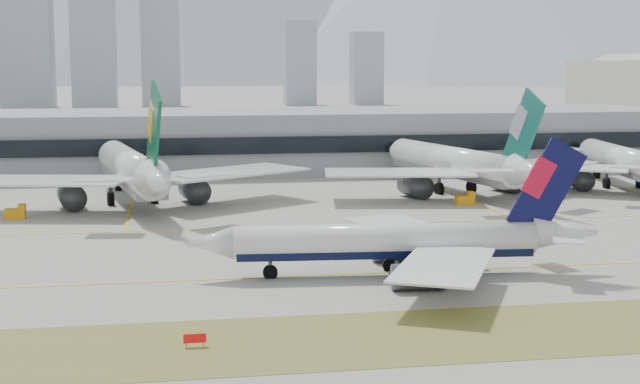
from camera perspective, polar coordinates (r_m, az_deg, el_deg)
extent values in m
plane|color=gray|center=(120.32, 0.57, -4.77)|extent=(3000.00, 3000.00, 0.00)
cube|color=olive|center=(90.08, 4.23, -9.25)|extent=(360.00, 18.00, 0.06)
cube|color=yellow|center=(115.53, 1.02, -5.30)|extent=(360.00, 0.45, 0.04)
cube|color=yellow|center=(149.33, -1.47, -2.21)|extent=(360.00, 0.45, 0.04)
cylinder|color=white|center=(114.32, 4.19, -3.09)|extent=(38.96, 7.31, 4.24)
cube|color=black|center=(114.56, 4.18, -3.66)|extent=(38.13, 6.62, 1.91)
cone|color=white|center=(112.95, -7.08, -3.27)|extent=(6.24, 4.69, 4.24)
cone|color=white|center=(120.28, 15.41, -2.54)|extent=(8.92, 4.91, 4.24)
cube|color=white|center=(126.66, 5.57, -2.29)|extent=(15.39, 22.79, 0.25)
cube|color=white|center=(124.78, 13.84, -1.96)|extent=(5.04, 6.64, 0.17)
cylinder|color=#3F4247|center=(122.95, 4.89, -3.71)|extent=(6.69, 3.68, 3.18)
cube|color=#3F4247|center=(122.69, 4.90, -3.13)|extent=(2.71, 0.53, 1.48)
cube|color=white|center=(104.13, 7.95, -4.62)|extent=(17.90, 22.96, 0.25)
cube|color=white|center=(114.60, 15.61, -2.91)|extent=(5.75, 6.92, 0.17)
cylinder|color=#3F4247|center=(107.94, 6.32, -5.41)|extent=(6.69, 3.68, 3.18)
cube|color=#3F4247|center=(107.64, 6.34, -4.75)|extent=(2.71, 0.53, 1.48)
cube|color=#0A0A3E|center=(118.44, 14.30, 0.23)|extent=(10.46, 1.21, 13.27)
cube|color=red|center=(117.90, 13.83, 0.91)|extent=(4.75, 0.84, 5.69)
cylinder|color=#3F4247|center=(113.64, -3.20, -4.90)|extent=(0.51, 0.51, 2.54)
cylinder|color=black|center=(113.76, -3.20, -5.16)|extent=(1.96, 0.89, 1.91)
cylinder|color=#3F4247|center=(112.57, 4.94, -5.04)|extent=(0.51, 0.51, 2.54)
cylinder|color=black|center=(112.69, 4.94, -5.30)|extent=(1.96, 0.89, 1.91)
cylinder|color=#3F4247|center=(117.86, 4.48, -4.43)|extent=(0.51, 0.51, 2.54)
cylinder|color=black|center=(117.97, 4.47, -4.68)|extent=(1.96, 0.89, 1.91)
cylinder|color=white|center=(177.18, -12.02, 1.58)|extent=(15.60, 49.21, 6.46)
cube|color=slate|center=(177.39, -12.00, 1.00)|extent=(14.46, 48.07, 2.91)
cone|color=white|center=(204.93, -13.20, 2.41)|extent=(7.76, 8.55, 6.46)
cone|color=white|center=(147.82, -10.29, 0.65)|extent=(8.40, 11.89, 6.46)
cube|color=white|center=(173.76, -5.95, 1.26)|extent=(33.78, 28.80, 0.39)
cube|color=white|center=(151.42, -7.30, 1.08)|extent=(10.22, 8.53, 0.26)
cylinder|color=#3F4247|center=(175.99, -8.04, 0.15)|extent=(6.30, 8.92, 4.85)
cube|color=#3F4247|center=(175.73, -8.05, 0.77)|extent=(1.12, 3.42, 2.26)
cube|color=white|center=(168.48, -17.52, 0.71)|extent=(33.19, 19.93, 0.39)
cube|color=white|center=(148.52, -13.62, 0.78)|extent=(9.57, 5.83, 0.26)
cylinder|color=#3F4247|center=(172.53, -15.60, -0.24)|extent=(6.30, 8.92, 4.85)
cube|color=#3F4247|center=(172.27, -15.62, 0.40)|extent=(1.12, 3.42, 2.26)
cube|color=#0C5432|center=(150.36, -10.60, 3.71)|extent=(3.13, 13.38, 17.34)
cube|color=#C8920B|center=(151.56, -10.70, 4.46)|extent=(1.85, 6.12, 7.42)
cylinder|color=#3F4247|center=(196.05, -12.79, 0.65)|extent=(0.78, 0.78, 3.88)
cylinder|color=black|center=(196.16, -12.78, 0.42)|extent=(1.66, 3.07, 2.91)
cylinder|color=#3F4247|center=(175.94, -13.26, -0.21)|extent=(0.78, 0.78, 3.88)
cylinder|color=black|center=(176.05, -13.25, -0.47)|extent=(1.66, 3.07, 2.91)
cylinder|color=#3F4247|center=(177.17, -10.56, -0.07)|extent=(0.78, 0.78, 3.88)
cylinder|color=black|center=(177.28, -10.55, -0.33)|extent=(1.66, 3.07, 2.91)
cylinder|color=white|center=(190.17, 8.49, 1.97)|extent=(16.08, 45.94, 6.05)
cube|color=slate|center=(190.35, 8.48, 1.47)|extent=(14.99, 44.84, 2.72)
cone|color=white|center=(213.07, 4.85, 2.69)|extent=(7.45, 8.16, 6.05)
cone|color=white|center=(166.91, 13.43, 1.24)|extent=(8.16, 11.26, 6.05)
cube|color=white|center=(193.71, 13.66, 1.67)|extent=(31.44, 27.52, 0.36)
cube|color=white|center=(173.06, 15.18, 1.57)|extent=(9.55, 8.16, 0.24)
cylinder|color=#3F4247|center=(193.43, 11.80, 0.73)|extent=(6.12, 8.44, 4.54)
cube|color=#3F4247|center=(193.21, 11.81, 1.26)|extent=(1.15, 3.20, 2.12)
cube|color=white|center=(176.50, 5.05, 1.25)|extent=(30.78, 17.75, 0.36)
cube|color=white|center=(163.96, 10.82, 1.35)|extent=(8.83, 5.19, 0.24)
cylinder|color=#3F4247|center=(182.12, 6.12, 0.40)|extent=(6.12, 8.44, 4.54)
cube|color=#3F4247|center=(181.88, 6.13, 0.96)|extent=(1.15, 3.20, 2.12)
cube|color=#166057|center=(168.79, 12.88, 3.78)|extent=(3.35, 12.45, 16.23)
cube|color=#A1A3AA|center=(169.71, 12.65, 4.41)|extent=(1.92, 5.71, 6.94)
cylinder|color=#3F4247|center=(205.71, 5.98, 1.12)|extent=(0.73, 0.73, 3.63)
cylinder|color=black|center=(205.81, 5.97, 0.91)|extent=(1.64, 2.89, 2.72)
cylinder|color=#3F4247|center=(187.68, 7.63, 0.42)|extent=(0.73, 0.73, 3.63)
cylinder|color=black|center=(187.78, 7.63, 0.19)|extent=(1.64, 2.89, 2.72)
cylinder|color=#3F4247|center=(191.72, 9.67, 0.54)|extent=(0.73, 0.73, 3.63)
cylinder|color=black|center=(191.82, 9.66, 0.31)|extent=(1.64, 2.89, 2.72)
cylinder|color=white|center=(206.51, 18.78, 1.99)|extent=(11.76, 43.11, 5.65)
cube|color=slate|center=(206.67, 18.76, 1.56)|extent=(10.80, 42.14, 2.54)
cone|color=white|center=(229.68, 16.68, 2.66)|extent=(6.54, 7.28, 5.65)
cube|color=white|center=(195.88, 15.20, 1.57)|extent=(29.71, 24.43, 0.34)
cube|color=white|center=(181.16, 19.23, 1.51)|extent=(8.94, 7.23, 0.23)
cylinder|color=#3F4247|center=(200.42, 16.33, 0.78)|extent=(5.22, 7.66, 4.24)
cube|color=#3F4247|center=(200.22, 16.35, 1.26)|extent=(0.85, 3.00, 1.98)
cylinder|color=#3F4247|center=(222.22, 17.30, 1.29)|extent=(0.68, 0.68, 3.39)
cylinder|color=black|center=(222.30, 17.29, 1.11)|extent=(1.35, 2.66, 2.54)
cylinder|color=#3F4247|center=(204.67, 17.87, 0.70)|extent=(0.68, 0.68, 3.39)
cylinder|color=black|center=(204.76, 17.86, 0.51)|extent=(1.35, 2.66, 2.54)
cylinder|color=#3F4247|center=(207.20, 19.79, 0.70)|extent=(0.68, 0.68, 3.39)
cylinder|color=black|center=(207.29, 19.78, 0.51)|extent=(1.35, 2.66, 2.54)
cube|color=gray|center=(232.15, -4.47, 3.36)|extent=(280.00, 42.00, 15.00)
cube|color=black|center=(210.79, -3.94, 3.00)|extent=(280.00, 1.20, 4.00)
cube|color=beige|center=(282.80, 18.00, 5.19)|extent=(2.00, 57.00, 27.90)
cube|color=red|center=(87.40, -8.02, -9.26)|extent=(2.20, 0.15, 0.90)
cylinder|color=orange|center=(87.58, -8.54, -9.68)|extent=(0.10, 0.10, 0.50)
cylinder|color=orange|center=(87.62, -7.48, -9.65)|extent=(0.10, 0.10, 0.50)
cube|color=orange|center=(165.34, -18.94, -1.33)|extent=(3.50, 2.00, 1.80)
cube|color=orange|center=(164.96, -18.55, -0.91)|extent=(1.20, 1.80, 1.00)
cylinder|color=black|center=(164.85, -19.38, -1.57)|extent=(0.70, 0.30, 0.70)
cylinder|color=black|center=(166.40, -19.29, -1.48)|extent=(0.70, 0.30, 0.70)
cylinder|color=black|center=(164.45, -18.56, -1.56)|extent=(0.70, 0.30, 0.70)
cylinder|color=black|center=(166.01, -18.48, -1.46)|extent=(0.70, 0.30, 0.70)
cube|color=orange|center=(174.15, 9.25, -0.53)|extent=(3.50, 2.00, 1.80)
cube|color=orange|center=(174.36, 9.63, -0.13)|extent=(1.20, 1.80, 1.00)
cylinder|color=black|center=(173.10, 8.95, -0.76)|extent=(0.70, 0.30, 0.70)
cylinder|color=black|center=(174.60, 8.78, -0.68)|extent=(0.70, 0.30, 0.70)
cylinder|color=black|center=(173.87, 9.70, -0.73)|extent=(0.70, 0.30, 0.70)
cylinder|color=black|center=(175.36, 9.53, -0.65)|extent=(0.70, 0.30, 0.70)
cube|color=#9AA3B0|center=(576.72, -18.27, 9.08)|extent=(30.00, 27.00, 80.00)
cube|color=#9AA3B0|center=(567.80, -14.35, 10.78)|extent=(26.00, 23.40, 110.00)
cube|color=#9AA3B0|center=(580.46, -10.17, 8.86)|extent=(24.00, 21.60, 70.00)
cube|color=#9AA3B0|center=(591.65, -1.31, 8.25)|extent=(20.00, 18.00, 55.00)
cube|color=#9AA3B0|center=(599.83, 2.99, 7.90)|extent=(20.00, 18.00, 48.00)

